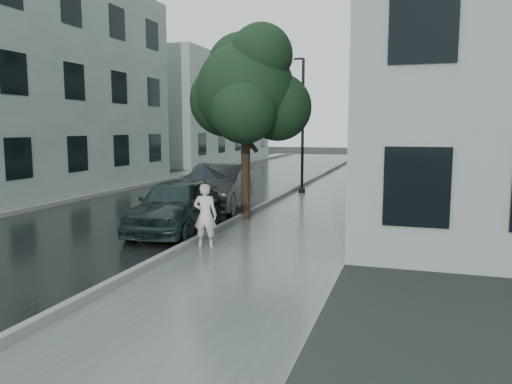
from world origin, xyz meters
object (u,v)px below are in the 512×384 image
(street_tree, at_px, (247,90))
(lamp_post, at_px, (299,116))
(pedestrian, at_px, (205,215))
(car_far, at_px, (219,187))
(car_near, at_px, (177,205))

(street_tree, distance_m, lamp_post, 6.30)
(pedestrian, xyz_separation_m, car_far, (-1.67, 5.05, 0.00))
(street_tree, xyz_separation_m, car_far, (-1.42, 1.33, -3.02))
(pedestrian, relative_size, street_tree, 0.26)
(street_tree, bearing_deg, car_far, 136.72)
(lamp_post, xyz_separation_m, car_near, (-1.36, -8.56, -2.47))
(car_near, bearing_deg, pedestrian, -50.71)
(street_tree, height_order, car_far, street_tree)
(pedestrian, distance_m, car_far, 5.32)
(pedestrian, xyz_separation_m, street_tree, (-0.25, 3.72, 3.03))
(street_tree, relative_size, lamp_post, 1.00)
(pedestrian, height_order, lamp_post, lamp_post)
(street_tree, height_order, car_near, street_tree)
(car_near, xyz_separation_m, car_far, (-0.24, 3.62, 0.05))
(car_far, bearing_deg, lamp_post, 64.89)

